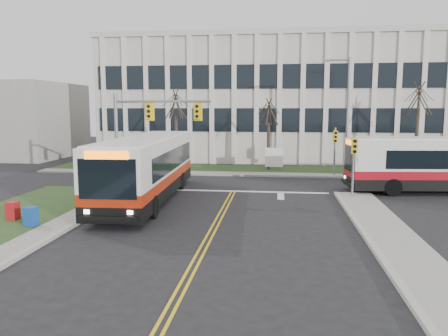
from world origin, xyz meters
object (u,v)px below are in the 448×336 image
directory_sign (274,158)px  newspaper_box_blue (31,218)px  bus_main (148,169)px  newspaper_box_red (13,212)px  streetlight (346,109)px

directory_sign → newspaper_box_blue: (-10.54, -19.04, -0.70)m
directory_sign → bus_main: 14.40m
newspaper_box_blue → newspaper_box_red: 1.74m
newspaper_box_blue → newspaper_box_red: bearing=155.2°
directory_sign → newspaper_box_blue: size_ratio=2.11×
bus_main → streetlight: bearing=38.9°
streetlight → bus_main: streetlight is taller
bus_main → newspaper_box_blue: (-3.36, -6.58, -1.32)m
bus_main → newspaper_box_blue: 7.50m
directory_sign → newspaper_box_red: size_ratio=2.11×
directory_sign → newspaper_box_blue: bearing=-119.0°
streetlight → bus_main: (-12.71, -11.17, -3.40)m
streetlight → newspaper_box_red: bearing=-136.2°
newspaper_box_blue → streetlight: bearing=55.9°
bus_main → newspaper_box_red: bearing=-132.9°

